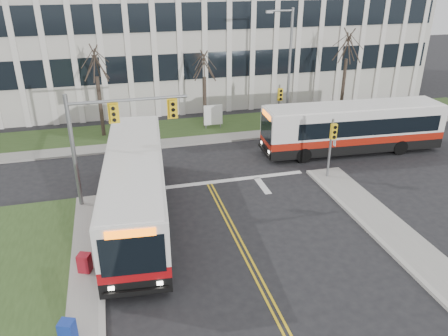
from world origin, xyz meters
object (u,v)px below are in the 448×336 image
Objects in this scene: streetlight at (288,64)px; bus_cross at (352,129)px; newspaper_box_blue at (68,333)px; newspaper_box_red at (85,264)px; directory_sign at (213,115)px; bus_main at (136,188)px.

streetlight reaches higher than bus_cross.
newspaper_box_red is at bearing 104.44° from newspaper_box_blue.
directory_sign reaches higher than newspaper_box_red.
newspaper_box_red is at bearing -58.65° from bus_cross.
streetlight reaches higher than newspaper_box_blue.
streetlight is at bearing 67.04° from newspaper_box_red.
directory_sign is at bearing 85.19° from newspaper_box_blue.
newspaper_box_red is (-14.96, -15.05, -4.72)m from streetlight.
bus_cross is at bearing 57.39° from newspaper_box_blue.
newspaper_box_blue is at bearing -116.15° from directory_sign.
bus_main reaches higher than bus_cross.
bus_cross is at bearing -40.12° from directory_sign.
bus_main is 13.47× the size of newspaper_box_blue.
directory_sign is 2.11× the size of newspaper_box_red.
bus_main reaches higher than newspaper_box_blue.
bus_main is (-12.44, -11.04, -3.49)m from streetlight.
directory_sign is 0.16× the size of bus_cross.
bus_cross is 22.46m from newspaper_box_blue.
bus_cross is 13.06× the size of newspaper_box_red.
directory_sign is at bearing 65.84° from bus_main.
streetlight reaches higher than newspaper_box_red.
streetlight is 21.74m from newspaper_box_red.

